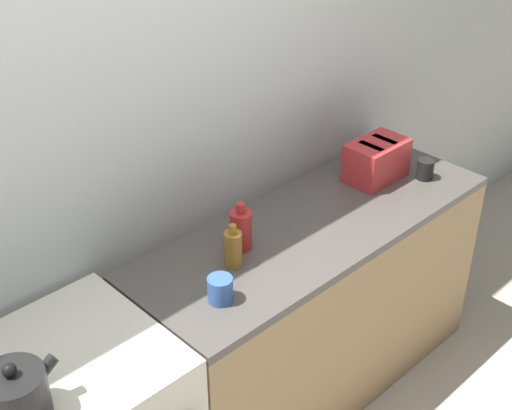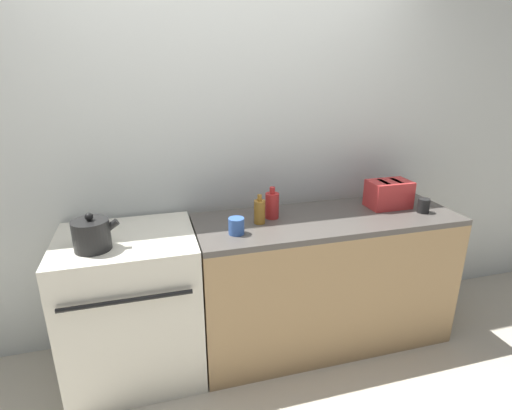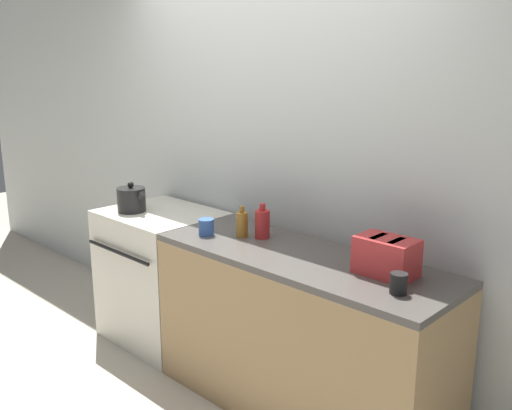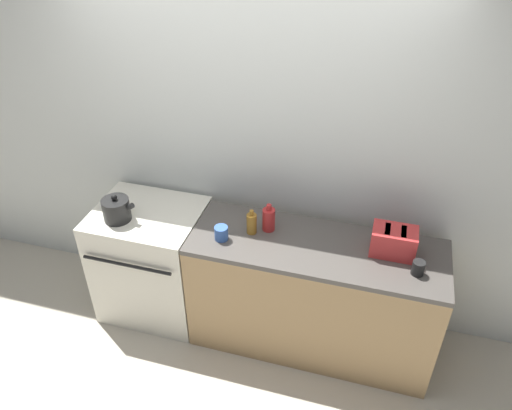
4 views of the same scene
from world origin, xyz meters
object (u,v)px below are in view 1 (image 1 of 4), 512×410
at_px(kettle, 16,395).
at_px(toaster, 376,160).
at_px(bottle_amber, 233,249).
at_px(cup_blue, 220,289).
at_px(cup_black, 425,169).
at_px(bottle_red, 241,230).

relative_size(kettle, toaster, 0.86).
relative_size(kettle, bottle_amber, 1.31).
relative_size(toaster, cup_blue, 2.91).
xyz_separation_m(bottle_amber, cup_black, (1.08, -0.11, -0.03)).
distance_m(kettle, cup_black, 2.01).
bearing_deg(cup_blue, cup_black, 0.47).
bearing_deg(toaster, bottle_red, 178.76).
distance_m(bottle_red, cup_blue, 0.33).
distance_m(toaster, cup_blue, 1.10).
bearing_deg(bottle_amber, toaster, 2.94).
relative_size(bottle_amber, cup_black, 1.95).
xyz_separation_m(toaster, bottle_red, (-0.82, 0.02, -0.01)).
bearing_deg(toaster, bottle_amber, -177.06).
bearing_deg(kettle, cup_blue, -0.56).
xyz_separation_m(toaster, cup_black, (0.16, -0.16, -0.04)).
xyz_separation_m(bottle_red, cup_blue, (-0.27, -0.19, -0.04)).
bearing_deg(kettle, toaster, 4.96).
xyz_separation_m(bottle_amber, bottle_red, (0.10, 0.06, 0.01)).
height_order(kettle, bottle_red, kettle).
height_order(kettle, toaster, kettle).
bearing_deg(cup_black, cup_blue, -179.53).
height_order(cup_black, cup_blue, cup_blue).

